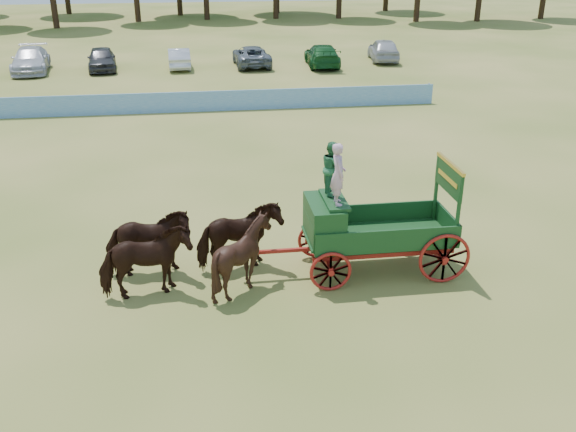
# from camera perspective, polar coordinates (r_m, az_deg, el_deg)

# --- Properties ---
(ground) EXTENTS (160.00, 160.00, 0.00)m
(ground) POSITION_cam_1_polar(r_m,az_deg,el_deg) (17.27, -4.89, -5.41)
(ground) COLOR #AB924D
(ground) RESTS_ON ground
(horse_lead_left) EXTENTS (2.42, 1.48, 1.90)m
(horse_lead_left) POSITION_cam_1_polar(r_m,az_deg,el_deg) (16.27, -12.55, -4.05)
(horse_lead_left) COLOR black
(horse_lead_left) RESTS_ON ground
(horse_lead_right) EXTENTS (2.28, 1.09, 1.90)m
(horse_lead_right) POSITION_cam_1_polar(r_m,az_deg,el_deg) (17.26, -12.34, -2.37)
(horse_lead_right) COLOR black
(horse_lead_right) RESTS_ON ground
(horse_wheel_left) EXTENTS (1.79, 1.60, 1.91)m
(horse_wheel_left) POSITION_cam_1_polar(r_m,az_deg,el_deg) (16.23, -4.08, -3.57)
(horse_wheel_left) COLOR black
(horse_wheel_left) RESTS_ON ground
(horse_wheel_right) EXTENTS (2.44, 1.57, 1.90)m
(horse_wheel_right) POSITION_cam_1_polar(r_m,az_deg,el_deg) (17.22, -4.36, -1.92)
(horse_wheel_right) COLOR black
(horse_wheel_right) RESTS_ON ground
(farm_dray) EXTENTS (6.00, 2.00, 3.74)m
(farm_dray) POSITION_cam_1_polar(r_m,az_deg,el_deg) (16.89, 5.82, -0.12)
(farm_dray) COLOR #A72610
(farm_dray) RESTS_ON ground
(sponsor_banner) EXTENTS (26.00, 0.08, 1.05)m
(sponsor_banner) POSITION_cam_1_polar(r_m,az_deg,el_deg) (34.02, -8.63, 10.01)
(sponsor_banner) COLOR #2172B6
(sponsor_banner) RESTS_ON ground
(parked_cars) EXTENTS (41.42, 7.55, 1.61)m
(parked_cars) POSITION_cam_1_polar(r_m,az_deg,el_deg) (46.22, -15.52, 13.28)
(parked_cars) COLOR silver
(parked_cars) RESTS_ON ground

